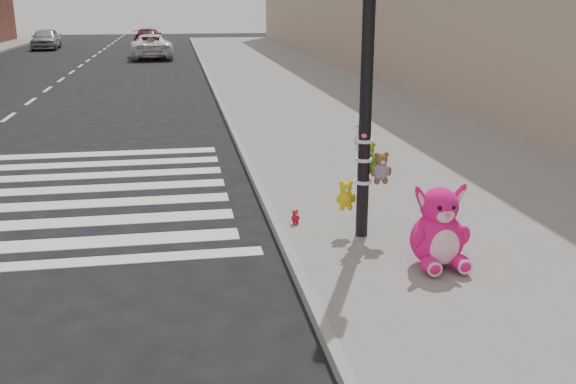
{
  "coord_description": "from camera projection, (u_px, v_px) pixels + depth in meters",
  "views": [
    {
      "loc": [
        0.25,
        -6.03,
        3.18
      ],
      "look_at": [
        1.62,
        1.96,
        0.75
      ],
      "focal_mm": 40.0,
      "sensor_mm": 36.0,
      "label": 1
    }
  ],
  "objects": [
    {
      "name": "red_teddy",
      "position": [
        295.0,
        217.0,
        9.06
      ],
      "size": [
        0.17,
        0.15,
        0.21
      ],
      "primitive_type": null,
      "rotation": [
        0.0,
        0.0,
        0.39
      ],
      "color": "red",
      "rests_on": "sidewalk_near"
    },
    {
      "name": "car_white_near",
      "position": [
        151.0,
        46.0,
        36.21
      ],
      "size": [
        2.52,
        4.97,
        1.35
      ],
      "primitive_type": "imported",
      "rotation": [
        0.0,
        0.0,
        3.2
      ],
      "color": "white",
      "rests_on": "ground"
    },
    {
      "name": "car_maroon_near",
      "position": [
        149.0,
        37.0,
        46.39
      ],
      "size": [
        2.19,
        4.41,
        1.23
      ],
      "primitive_type": "imported",
      "rotation": [
        0.0,
        0.0,
        3.03
      ],
      "color": "maroon",
      "rests_on": "ground"
    },
    {
      "name": "curb_edge",
      "position": [
        231.0,
        128.0,
        16.24
      ],
      "size": [
        0.12,
        80.0,
        0.15
      ],
      "primitive_type": "cube",
      "color": "gray",
      "rests_on": "ground"
    },
    {
      "name": "pink_bunny",
      "position": [
        439.0,
        233.0,
        7.55
      ],
      "size": [
        0.72,
        0.74,
        1.02
      ],
      "rotation": [
        0.0,
        0.0,
        0.01
      ],
      "color": "#F11479",
      "rests_on": "sidewalk_near"
    },
    {
      "name": "ground",
      "position": [
        165.0,
        324.0,
        6.57
      ],
      "size": [
        120.0,
        120.0,
        0.0
      ],
      "primitive_type": "plane",
      "color": "black",
      "rests_on": "ground"
    },
    {
      "name": "signal_pole",
      "position": [
        366.0,
        119.0,
        8.22
      ],
      "size": [
        0.7,
        0.5,
        4.0
      ],
      "color": "black",
      "rests_on": "sidewalk_near"
    },
    {
      "name": "sidewalk_near",
      "position": [
        363.0,
        124.0,
        16.8
      ],
      "size": [
        7.0,
        80.0,
        0.14
      ],
      "primitive_type": "cube",
      "color": "slate",
      "rests_on": "ground"
    },
    {
      "name": "car_silver_deep",
      "position": [
        46.0,
        39.0,
        42.93
      ],
      "size": [
        1.84,
        4.17,
        1.4
      ],
      "primitive_type": "imported",
      "rotation": [
        0.0,
        0.0,
        0.05
      ],
      "color": "#A5A5AA",
      "rests_on": "ground"
    }
  ]
}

